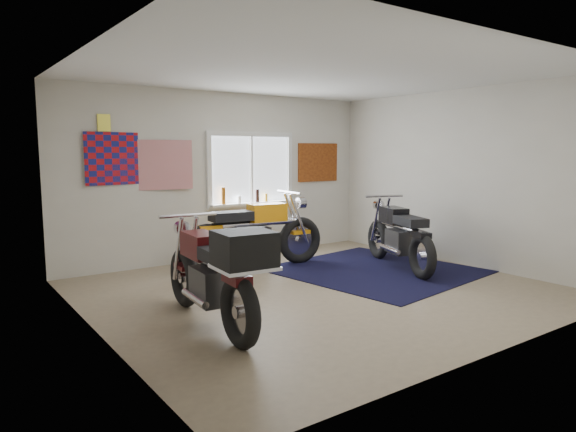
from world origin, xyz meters
TOP-DOWN VIEW (x-y plane):
  - ground at (0.00, 0.00)m, footprint 5.50×5.50m
  - room_shell at (0.00, 0.00)m, footprint 5.50×5.50m
  - navy_rug at (1.34, 0.35)m, footprint 2.84×2.92m
  - window_assembly at (0.50, 2.47)m, footprint 1.66×0.17m
  - oil_bottles at (0.26, 2.40)m, footprint 0.89×0.07m
  - flag_display at (-1.90, 2.48)m, footprint 1.60×0.10m
  - triumph_poster at (1.95, 2.48)m, footprint 0.90×0.03m
  - yellow_triumph at (-0.04, 1.50)m, footprint 2.29×0.69m
  - black_chrome_bike at (1.74, 0.28)m, footprint 0.93×1.99m
  - maroon_tourer at (-1.77, -0.54)m, footprint 0.69×2.14m

SIDE VIEW (x-z plane):
  - ground at x=0.00m, z-range 0.00..0.00m
  - navy_rug at x=1.34m, z-range 0.00..0.01m
  - black_chrome_bike at x=1.74m, z-range -0.07..1.00m
  - yellow_triumph at x=-0.04m, z-range -0.07..1.08m
  - maroon_tourer at x=-1.77m, z-range 0.02..1.11m
  - oil_bottles at x=0.26m, z-range 0.87..1.15m
  - window_assembly at x=0.50m, z-range 0.74..2.00m
  - triumph_poster at x=1.95m, z-range 1.20..1.90m
  - room_shell at x=0.00m, z-range -1.11..4.39m
  - flag_display at x=-1.90m, z-range 1.56..2.73m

